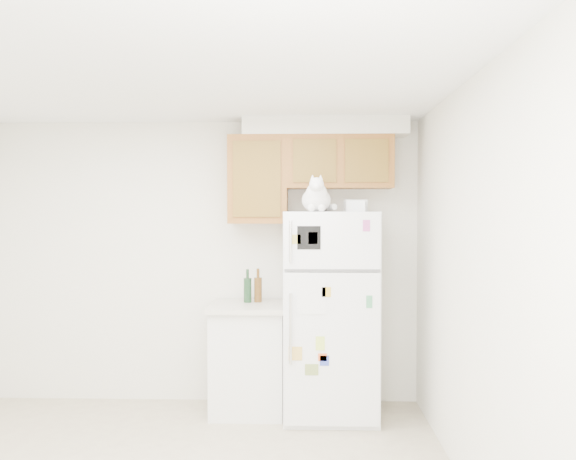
{
  "coord_description": "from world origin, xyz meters",
  "views": [
    {
      "loc": [
        0.92,
        -3.43,
        1.69
      ],
      "look_at": [
        0.76,
        1.55,
        1.55
      ],
      "focal_mm": 38.0,
      "sensor_mm": 36.0,
      "label": 1
    }
  ],
  "objects_px": {
    "base_counter": "(248,358)",
    "bottle_green": "(248,286)",
    "storage_box_front": "(356,206)",
    "storage_box_back": "(355,206)",
    "refrigerator": "(330,314)",
    "cat": "(317,198)",
    "bottle_amber": "(258,285)"
  },
  "relations": [
    {
      "from": "refrigerator",
      "to": "storage_box_front",
      "type": "relative_size",
      "value": 11.33
    },
    {
      "from": "bottle_green",
      "to": "storage_box_back",
      "type": "bearing_deg",
      "value": -6.91
    },
    {
      "from": "refrigerator",
      "to": "cat",
      "type": "distance_m",
      "value": 0.99
    },
    {
      "from": "storage_box_back",
      "to": "storage_box_front",
      "type": "relative_size",
      "value": 1.2
    },
    {
      "from": "storage_box_back",
      "to": "bottle_amber",
      "type": "relative_size",
      "value": 0.62
    },
    {
      "from": "storage_box_back",
      "to": "storage_box_front",
      "type": "distance_m",
      "value": 0.11
    },
    {
      "from": "storage_box_front",
      "to": "bottle_amber",
      "type": "xyz_separation_m",
      "value": [
        -0.82,
        0.24,
        -0.68
      ]
    },
    {
      "from": "refrigerator",
      "to": "bottle_green",
      "type": "bearing_deg",
      "value": 166.69
    },
    {
      "from": "bottle_amber",
      "to": "storage_box_front",
      "type": "bearing_deg",
      "value": -16.1
    },
    {
      "from": "storage_box_front",
      "to": "base_counter",
      "type": "bearing_deg",
      "value": 179.8
    },
    {
      "from": "base_counter",
      "to": "bottle_amber",
      "type": "relative_size",
      "value": 3.17
    },
    {
      "from": "refrigerator",
      "to": "storage_box_front",
      "type": "distance_m",
      "value": 0.92
    },
    {
      "from": "base_counter",
      "to": "storage_box_front",
      "type": "xyz_separation_m",
      "value": [
        0.9,
        -0.12,
        1.28
      ]
    },
    {
      "from": "base_counter",
      "to": "bottle_green",
      "type": "xyz_separation_m",
      "value": [
        -0.01,
        0.09,
        0.6
      ]
    },
    {
      "from": "storage_box_back",
      "to": "refrigerator",
      "type": "bearing_deg",
      "value": -169.99
    },
    {
      "from": "base_counter",
      "to": "bottle_green",
      "type": "height_order",
      "value": "bottle_green"
    },
    {
      "from": "base_counter",
      "to": "refrigerator",
      "type": "bearing_deg",
      "value": -6.09
    },
    {
      "from": "cat",
      "to": "bottle_amber",
      "type": "xyz_separation_m",
      "value": [
        -0.5,
        0.43,
        -0.74
      ]
    },
    {
      "from": "refrigerator",
      "to": "storage_box_front",
      "type": "bearing_deg",
      "value": -13.62
    },
    {
      "from": "cat",
      "to": "bottle_green",
      "type": "height_order",
      "value": "cat"
    },
    {
      "from": "storage_box_back",
      "to": "bottle_green",
      "type": "bearing_deg",
      "value": 168.22
    },
    {
      "from": "storage_box_back",
      "to": "storage_box_front",
      "type": "xyz_separation_m",
      "value": [
        -0.0,
        -0.11,
        -0.01
      ]
    },
    {
      "from": "base_counter",
      "to": "cat",
      "type": "relative_size",
      "value": 2.23
    },
    {
      "from": "storage_box_front",
      "to": "bottle_green",
      "type": "distance_m",
      "value": 1.16
    },
    {
      "from": "storage_box_front",
      "to": "cat",
      "type": "bearing_deg",
      "value": -142.18
    },
    {
      "from": "base_counter",
      "to": "storage_box_front",
      "type": "bearing_deg",
      "value": -7.87
    },
    {
      "from": "storage_box_back",
      "to": "bottle_amber",
      "type": "height_order",
      "value": "storage_box_back"
    },
    {
      "from": "refrigerator",
      "to": "cat",
      "type": "bearing_deg",
      "value": -116.33
    },
    {
      "from": "storage_box_front",
      "to": "bottle_green",
      "type": "xyz_separation_m",
      "value": [
        -0.91,
        0.22,
        -0.68
      ]
    },
    {
      "from": "base_counter",
      "to": "storage_box_front",
      "type": "relative_size",
      "value": 6.13
    },
    {
      "from": "base_counter",
      "to": "storage_box_front",
      "type": "distance_m",
      "value": 1.57
    },
    {
      "from": "base_counter",
      "to": "bottle_amber",
      "type": "bearing_deg",
      "value": 57.18
    }
  ]
}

